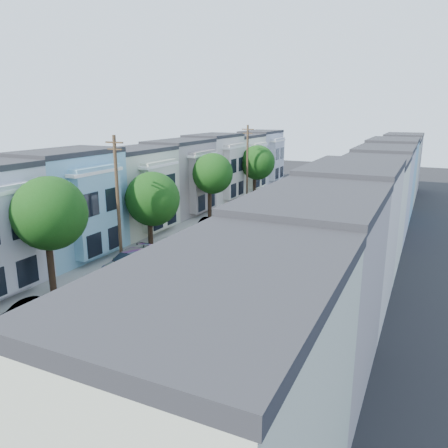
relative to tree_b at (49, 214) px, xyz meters
name	(u,v)px	position (x,y,z in m)	size (l,w,h in m)	color
ground	(176,286)	(6.30, 4.75, -5.60)	(160.00, 160.00, 0.00)	black
road_slab	(255,233)	(6.30, 19.75, -5.59)	(12.00, 70.00, 0.02)	black
curb_left	(202,226)	(0.25, 19.75, -5.52)	(0.30, 70.00, 0.15)	gray
curb_right	(315,240)	(12.35, 19.75, -5.52)	(0.30, 70.00, 0.15)	gray
sidewalk_left	(191,225)	(-1.05, 19.75, -5.52)	(2.60, 70.00, 0.15)	gray
sidewalk_right	(329,242)	(13.65, 19.75, -5.52)	(2.60, 70.00, 0.15)	gray
centerline	(255,233)	(6.30, 19.75, -5.60)	(0.12, 70.00, 0.01)	gold
townhouse_row_left	(161,222)	(-4.85, 19.75, -5.60)	(5.00, 70.00, 8.50)	silver
townhouse_row_right	(372,248)	(17.45, 19.75, -5.60)	(5.00, 70.00, 8.50)	silver
tree_b	(49,214)	(0.00, 0.00, 0.00)	(4.70, 4.70, 7.98)	black
tree_c	(152,199)	(0.00, 11.24, -1.09)	(4.70, 4.70, 6.87)	black
tree_d	(212,174)	(0.00, 22.67, -0.35)	(4.44, 4.44, 7.49)	black
tree_e	(257,163)	(0.00, 36.14, -0.56)	(4.70, 4.70, 7.41)	black
tree_far_r	(354,179)	(13.20, 34.81, -1.72)	(3.10, 3.10, 5.47)	black
utility_pole_near	(118,201)	(0.00, 6.75, -0.45)	(1.60, 0.26, 10.00)	#42301E
utility_pole_far	(247,165)	(0.00, 32.75, -0.45)	(1.60, 0.26, 10.00)	#42301E
fedex_truck	(261,232)	(8.62, 15.16, -3.99)	(2.32, 6.02, 2.89)	silver
lead_sedan	(297,218)	(9.09, 24.67, -4.85)	(1.58, 4.48, 1.49)	black
parked_left_b	(26,314)	(1.40, -3.64, -4.98)	(1.32, 3.73, 1.24)	black
parked_left_c	(129,261)	(1.40, 5.88, -4.84)	(2.12, 5.04, 1.51)	#B8B8B8
parked_left_d	(207,225)	(1.40, 18.72, -4.99)	(1.29, 3.67, 1.22)	#5C1706
parked_right_a	(191,333)	(11.20, -1.74, -4.85)	(2.11, 5.02, 1.51)	#454545
parked_right_b	(214,314)	(11.20, 0.89, -4.94)	(1.56, 4.07, 1.32)	silver
parked_right_c	(309,228)	(11.20, 21.70, -4.96)	(1.35, 3.82, 1.27)	black
parked_right_d	(332,207)	(11.20, 32.47, -4.89)	(1.67, 4.36, 1.42)	black
motorcycle	(115,422)	(11.70, -8.45, -5.15)	(0.30, 2.16, 0.86)	black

